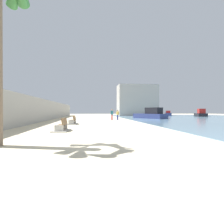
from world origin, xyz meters
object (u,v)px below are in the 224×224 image
at_px(bench_far, 73,122).
at_px(person_standing, 118,114).
at_px(bench_near, 62,128).
at_px(boat_nearest, 168,114).
at_px(boat_far_left, 201,114).
at_px(boat_distant, 151,114).
at_px(person_walking, 112,114).

height_order(bench_far, person_standing, person_standing).
distance_m(bench_near, boat_nearest, 46.60).
xyz_separation_m(person_standing, boat_far_left, (23.80, 14.41, -0.23)).
xyz_separation_m(bench_near, bench_far, (0.14, 6.95, 0.00)).
distance_m(bench_far, boat_distant, 19.09).
relative_size(boat_nearest, boat_far_left, 1.07).
bearing_deg(boat_far_left, bench_near, -135.01).
bearing_deg(person_standing, person_walking, -149.15).
xyz_separation_m(bench_far, person_standing, (6.48, 9.05, 0.74)).
xyz_separation_m(person_standing, boat_nearest, (18.72, 23.11, -0.38)).
height_order(person_walking, boat_nearest, person_walking).
distance_m(person_standing, boat_far_left, 27.83).
bearing_deg(bench_near, boat_far_left, 44.99).
bearing_deg(bench_near, person_walking, 70.01).
xyz_separation_m(person_walking, boat_nearest, (19.74, 23.72, -0.45)).
xyz_separation_m(boat_nearest, boat_far_left, (5.08, -8.70, 0.16)).
bearing_deg(bench_near, person_standing, 67.52).
bearing_deg(boat_nearest, person_walking, -129.77).
distance_m(bench_near, boat_distant, 24.55).
bearing_deg(boat_nearest, boat_far_left, -59.70).
height_order(person_walking, boat_distant, boat_distant).
bearing_deg(bench_far, boat_nearest, 51.92).
height_order(bench_far, boat_nearest, boat_nearest).
relative_size(bench_far, person_standing, 1.28).
bearing_deg(boat_distant, person_standing, -148.65).
relative_size(bench_far, boat_far_left, 0.39).
distance_m(bench_far, boat_far_left, 38.31).
bearing_deg(boat_far_left, boat_nearest, 120.30).
distance_m(person_walking, person_standing, 1.19).
height_order(person_standing, boat_far_left, boat_far_left).
bearing_deg(boat_far_left, person_standing, -148.81).
bearing_deg(bench_near, boat_nearest, 57.06).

